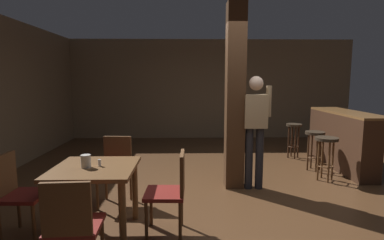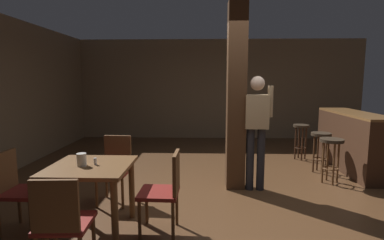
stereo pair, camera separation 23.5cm
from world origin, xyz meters
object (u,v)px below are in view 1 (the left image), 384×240
(chair_south, at_px, (72,224))
(napkin_cup, at_px, (86,161))
(chair_east, at_px, (172,188))
(bar_stool_far, at_px, (294,133))
(chair_north, at_px, (116,167))
(dining_table, at_px, (95,180))
(standing_person, at_px, (255,124))
(bar_stool_near, at_px, (326,148))
(salt_shaker, at_px, (100,163))
(bar_stool_mid, at_px, (315,141))
(chair_west, at_px, (17,191))
(bar_counter, at_px, (341,139))

(chair_south, distance_m, napkin_cup, 0.82)
(chair_east, distance_m, chair_south, 1.10)
(bar_stool_far, bearing_deg, chair_south, -129.34)
(chair_north, xyz_separation_m, bar_stool_far, (3.26, 2.32, 0.04))
(dining_table, bearing_deg, standing_person, 33.87)
(dining_table, relative_size, chair_east, 0.95)
(napkin_cup, height_order, bar_stool_near, napkin_cup)
(salt_shaker, relative_size, bar_stool_mid, 0.10)
(chair_east, height_order, bar_stool_near, chair_east)
(chair_south, bearing_deg, standing_person, 47.28)
(bar_stool_mid, bearing_deg, standing_person, -145.49)
(chair_west, distance_m, napkin_cup, 0.81)
(chair_east, distance_m, chair_north, 1.15)
(bar_stool_near, bearing_deg, napkin_cup, -152.76)
(chair_north, bearing_deg, standing_person, 14.14)
(chair_east, distance_m, chair_west, 1.63)
(dining_table, bearing_deg, bar_counter, 31.82)
(bar_stool_near, bearing_deg, chair_east, -145.70)
(bar_stool_near, bearing_deg, bar_stool_far, 90.33)
(chair_east, distance_m, standing_person, 1.87)
(chair_north, relative_size, chair_west, 1.00)
(bar_stool_near, bearing_deg, chair_north, -165.41)
(bar_counter, bearing_deg, bar_stool_near, -130.61)
(bar_stool_near, bearing_deg, dining_table, -152.67)
(chair_north, relative_size, salt_shaker, 12.14)
(chair_south, xyz_separation_m, bar_stool_near, (3.24, 2.48, 0.05))
(bar_counter, bearing_deg, salt_shaker, -147.99)
(chair_east, bearing_deg, chair_south, -134.15)
(bar_counter, bearing_deg, chair_north, -157.92)
(chair_north, height_order, napkin_cup, chair_north)
(salt_shaker, bearing_deg, bar_stool_mid, 34.37)
(bar_stool_mid, bearing_deg, salt_shaker, -145.63)
(napkin_cup, height_order, bar_stool_far, napkin_cup)
(chair_west, bearing_deg, dining_table, 1.47)
(dining_table, bearing_deg, napkin_cup, -156.34)
(chair_north, bearing_deg, chair_west, -134.03)
(dining_table, height_order, chair_south, chair_south)
(dining_table, height_order, bar_stool_far, dining_table)
(chair_south, relative_size, napkin_cup, 6.57)
(chair_north, height_order, bar_stool_far, chair_north)
(dining_table, distance_m, chair_east, 0.82)
(bar_stool_near, bearing_deg, bar_stool_mid, 84.83)
(dining_table, distance_m, bar_counter, 4.60)
(chair_north, relative_size, bar_stool_near, 1.22)
(dining_table, xyz_separation_m, bar_stool_far, (3.28, 3.16, -0.07))
(chair_north, xyz_separation_m, standing_person, (1.99, 0.50, 0.50))
(napkin_cup, bearing_deg, bar_stool_far, 43.63)
(salt_shaker, height_order, bar_stool_near, salt_shaker)
(napkin_cup, bearing_deg, dining_table, 23.66)
(chair_west, relative_size, salt_shaker, 12.14)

